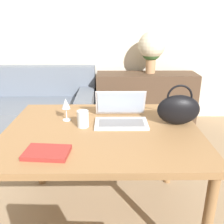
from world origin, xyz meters
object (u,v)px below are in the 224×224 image
Objects in this scene: couch at (34,111)px; flower_vase at (152,48)px; drinking_glass at (83,119)px; laptop at (121,113)px; handbag at (178,109)px; wine_glass at (66,105)px.

flower_vase is (1.56, 0.24, 0.79)m from couch.
laptop is at bearing 21.09° from drinking_glass.
wine_glass is at bearing 174.32° from handbag.
couch is 5.56× the size of handbag.
wine_glass is (0.70, -1.46, 0.58)m from couch.
flower_vase reaches higher than laptop.
laptop is at bearing -53.52° from couch.
handbag is at bearing -5.68° from wine_glass.
couch is 1.72m from wine_glass.
couch is 1.85m from drinking_glass.
laptop is at bearing -105.49° from flower_vase.
drinking_glass reaches higher than couch.
handbag reaches higher than drinking_glass.
handbag reaches higher than laptop.
drinking_glass is at bearing -176.58° from handbag.
flower_vase reaches higher than handbag.
drinking_glass is 0.18m from wine_glass.
laptop is at bearing 171.03° from handbag.
laptop is (1.09, -1.47, 0.52)m from couch.
flower_vase is at bearing 87.17° from handbag.
wine_glass is (-0.13, 0.12, 0.06)m from drinking_glass.
flower_vase reaches higher than couch.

